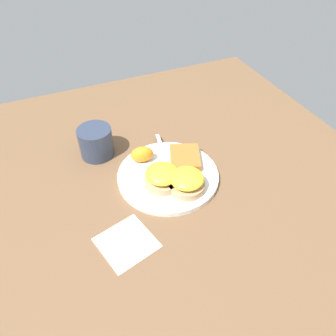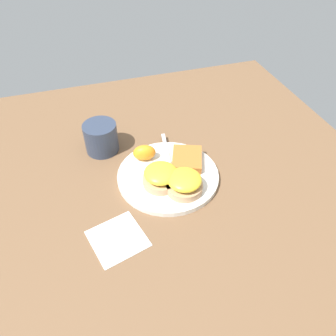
{
  "view_description": "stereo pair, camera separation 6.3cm",
  "coord_description": "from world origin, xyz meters",
  "px_view_note": "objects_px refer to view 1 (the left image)",
  "views": [
    {
      "loc": [
        -0.55,
        0.24,
        0.59
      ],
      "look_at": [
        0.0,
        0.0,
        0.03
      ],
      "focal_mm": 35.0,
      "sensor_mm": 36.0,
      "label": 1
    },
    {
      "loc": [
        -0.57,
        0.18,
        0.59
      ],
      "look_at": [
        0.0,
        0.0,
        0.03
      ],
      "focal_mm": 35.0,
      "sensor_mm": 36.0,
      "label": 2
    }
  ],
  "objects_px": {
    "orange_wedge": "(142,154)",
    "sandwich_benedict_left": "(162,177)",
    "hashbrown_patty": "(185,158)",
    "cup": "(96,142)",
    "sandwich_benedict_right": "(187,182)",
    "fork": "(169,165)"
  },
  "relations": [
    {
      "from": "sandwich_benedict_left",
      "to": "fork",
      "type": "distance_m",
      "value": 0.07
    },
    {
      "from": "sandwich_benedict_right",
      "to": "hashbrown_patty",
      "type": "height_order",
      "value": "sandwich_benedict_right"
    },
    {
      "from": "fork",
      "to": "sandwich_benedict_right",
      "type": "bearing_deg",
      "value": -174.95
    },
    {
      "from": "sandwich_benedict_left",
      "to": "fork",
      "type": "bearing_deg",
      "value": -37.3
    },
    {
      "from": "sandwich_benedict_left",
      "to": "orange_wedge",
      "type": "relative_size",
      "value": 1.48
    },
    {
      "from": "hashbrown_patty",
      "to": "fork",
      "type": "xyz_separation_m",
      "value": [
        -0.0,
        0.05,
        -0.01
      ]
    },
    {
      "from": "sandwich_benedict_left",
      "to": "sandwich_benedict_right",
      "type": "xyz_separation_m",
      "value": [
        -0.04,
        -0.05,
        0.0
      ]
    },
    {
      "from": "sandwich_benedict_right",
      "to": "cup",
      "type": "bearing_deg",
      "value": 35.1
    },
    {
      "from": "orange_wedge",
      "to": "sandwich_benedict_left",
      "type": "bearing_deg",
      "value": -171.22
    },
    {
      "from": "hashbrown_patty",
      "to": "cup",
      "type": "distance_m",
      "value": 0.25
    },
    {
      "from": "hashbrown_patty",
      "to": "orange_wedge",
      "type": "height_order",
      "value": "orange_wedge"
    },
    {
      "from": "fork",
      "to": "cup",
      "type": "relative_size",
      "value": 1.98
    },
    {
      "from": "hashbrown_patty",
      "to": "cup",
      "type": "bearing_deg",
      "value": 56.06
    },
    {
      "from": "orange_wedge",
      "to": "cup",
      "type": "distance_m",
      "value": 0.14
    },
    {
      "from": "sandwich_benedict_left",
      "to": "orange_wedge",
      "type": "distance_m",
      "value": 0.1
    },
    {
      "from": "fork",
      "to": "cup",
      "type": "distance_m",
      "value": 0.21
    },
    {
      "from": "sandwich_benedict_left",
      "to": "fork",
      "type": "height_order",
      "value": "sandwich_benedict_left"
    },
    {
      "from": "hashbrown_patty",
      "to": "fork",
      "type": "bearing_deg",
      "value": 93.99
    },
    {
      "from": "hashbrown_patty",
      "to": "orange_wedge",
      "type": "relative_size",
      "value": 1.55
    },
    {
      "from": "sandwich_benedict_right",
      "to": "cup",
      "type": "height_order",
      "value": "cup"
    },
    {
      "from": "sandwich_benedict_left",
      "to": "cup",
      "type": "distance_m",
      "value": 0.22
    },
    {
      "from": "hashbrown_patty",
      "to": "fork",
      "type": "height_order",
      "value": "hashbrown_patty"
    }
  ]
}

